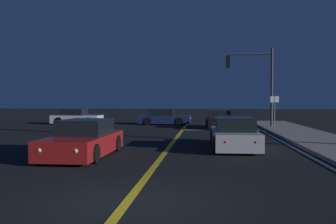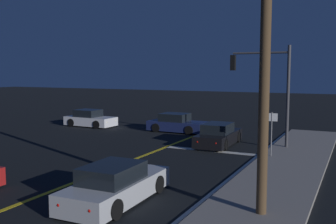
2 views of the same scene
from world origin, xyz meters
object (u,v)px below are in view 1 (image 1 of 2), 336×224
at_px(car_lead_oncoming_silver, 234,135).
at_px(car_far_approaching_red, 84,140).
at_px(street_sign_corner, 275,107).
at_px(car_following_oncoming_white, 76,118).
at_px(car_side_waiting_navy, 164,118).
at_px(traffic_signal_near_right, 255,76).
at_px(car_parked_curb_black, 219,120).

distance_m(car_lead_oncoming_silver, car_far_approaching_red, 6.30).
bearing_deg(car_lead_oncoming_silver, street_sign_corner, 68.33).
relative_size(car_far_approaching_red, car_following_oncoming_white, 1.13).
height_order(car_side_waiting_navy, car_lead_oncoming_silver, same).
distance_m(car_side_waiting_navy, traffic_signal_near_right, 8.47).
xyz_separation_m(car_lead_oncoming_silver, car_following_oncoming_white, (-12.16, 14.45, -0.00)).
relative_size(traffic_signal_near_right, street_sign_corner, 2.47).
bearing_deg(car_following_oncoming_white, car_side_waiting_navy, 96.01).
height_order(car_parked_curb_black, car_following_oncoming_white, same).
xyz_separation_m(car_lead_oncoming_silver, traffic_signal_near_right, (2.45, 11.80, 3.29)).
bearing_deg(car_following_oncoming_white, car_far_approaching_red, 22.55).
xyz_separation_m(car_side_waiting_navy, street_sign_corner, (8.01, -5.99, 1.01)).
distance_m(car_parked_curb_black, car_lead_oncoming_silver, 11.32).
xyz_separation_m(car_side_waiting_navy, car_parked_curb_black, (4.44, -3.67, -0.00)).
xyz_separation_m(car_lead_oncoming_silver, car_far_approaching_red, (-5.69, -2.69, 0.00)).
height_order(car_parked_curb_black, street_sign_corner, street_sign_corner).
bearing_deg(car_parked_curb_black, car_side_waiting_navy, 138.74).
distance_m(car_parked_curb_black, traffic_signal_near_right, 4.28).
bearing_deg(car_far_approaching_red, car_side_waiting_navy, -92.84).
xyz_separation_m(car_far_approaching_red, car_following_oncoming_white, (-6.46, 17.14, -0.00)).
bearing_deg(traffic_signal_near_right, car_parked_curb_black, 10.17).
height_order(car_parked_curb_black, traffic_signal_near_right, traffic_signal_near_right).
bearing_deg(car_following_oncoming_white, car_parked_curb_black, 77.17).
distance_m(car_lead_oncoming_silver, car_following_oncoming_white, 18.88).
bearing_deg(car_far_approaching_red, car_lead_oncoming_silver, -154.25).
height_order(car_lead_oncoming_silver, car_far_approaching_red, same).
relative_size(car_side_waiting_navy, car_parked_curb_black, 0.94).
height_order(car_lead_oncoming_silver, street_sign_corner, street_sign_corner).
bearing_deg(car_parked_curb_black, car_far_approaching_red, -112.94).
relative_size(car_parked_curb_black, car_following_oncoming_white, 1.10).
xyz_separation_m(car_parked_curb_black, car_following_oncoming_white, (-11.92, 3.13, -0.00)).
height_order(car_side_waiting_navy, car_far_approaching_red, same).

